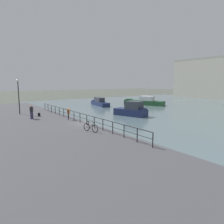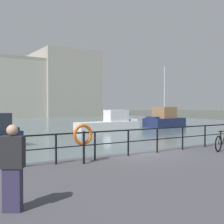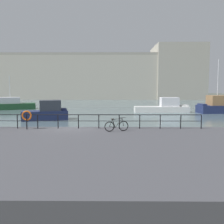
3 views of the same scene
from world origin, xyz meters
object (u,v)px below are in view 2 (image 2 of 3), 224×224
moored_cabin_cruiser (164,119)px  parked_bicycle (223,142)px  moored_harbor_tender (111,122)px  life_ring_stand (83,136)px  standing_person (13,167)px

moored_cabin_cruiser → parked_bicycle: moored_cabin_cruiser is taller
moored_harbor_tender → parked_bicycle: (-7.49, -21.19, 0.42)m
parked_bicycle → life_ring_stand: life_ring_stand is taller
moored_harbor_tender → moored_cabin_cruiser: 7.72m
life_ring_stand → moored_cabin_cruiser: bearing=41.5°
parked_bicycle → standing_person: bearing=178.5°
parked_bicycle → life_ring_stand: 6.74m
life_ring_stand → moored_harbor_tender: bearing=55.2°
moored_harbor_tender → life_ring_stand: 24.84m
moored_cabin_cruiser → standing_person: size_ratio=4.68×
life_ring_stand → standing_person: standing_person is taller
moored_harbor_tender → standing_person: (-17.42, -23.78, 0.89)m
moored_cabin_cruiser → life_ring_stand: (-21.80, -19.31, 0.78)m
moored_harbor_tender → moored_cabin_cruiser: bearing=-10.2°
moored_cabin_cruiser → standing_person: moored_cabin_cruiser is taller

